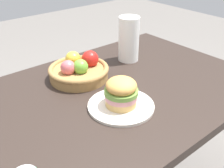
{
  "coord_description": "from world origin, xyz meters",
  "views": [
    {
      "loc": [
        -0.66,
        -0.8,
        1.37
      ],
      "look_at": [
        -0.02,
        -0.04,
        0.81
      ],
      "focal_mm": 43.47,
      "sensor_mm": 36.0,
      "label": 1
    }
  ],
  "objects": [
    {
      "name": "dining_table",
      "position": [
        0.0,
        0.0,
        0.65
      ],
      "size": [
        1.4,
        0.9,
        0.75
      ],
      "color": "#2D231E",
      "rests_on": "ground_plane"
    },
    {
      "name": "plate",
      "position": [
        -0.04,
        -0.13,
        0.76
      ],
      "size": [
        0.27,
        0.27,
        0.01
      ],
      "primitive_type": "cylinder",
      "color": "silver",
      "rests_on": "dining_table"
    },
    {
      "name": "sandwich",
      "position": [
        -0.04,
        -0.13,
        0.82
      ],
      "size": [
        0.14,
        0.14,
        0.12
      ],
      "color": "#DBAD60",
      "rests_on": "plate"
    },
    {
      "name": "fruit_basket",
      "position": [
        -0.03,
        0.19,
        0.79
      ],
      "size": [
        0.29,
        0.29,
        0.12
      ],
      "color": "#9E7542",
      "rests_on": "dining_table"
    },
    {
      "name": "paper_towel_roll",
      "position": [
        0.3,
        0.2,
        0.87
      ],
      "size": [
        0.11,
        0.11,
        0.24
      ],
      "primitive_type": "cylinder",
      "color": "white",
      "rests_on": "dining_table"
    }
  ]
}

